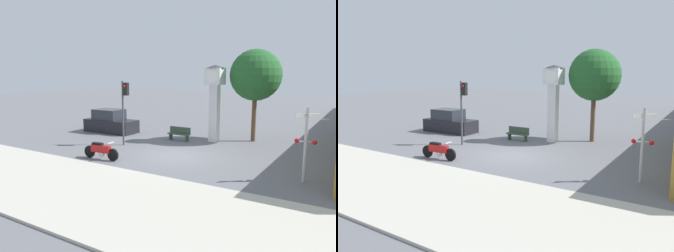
# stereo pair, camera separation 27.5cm
# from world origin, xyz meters

# --- Properties ---
(ground_plane) EXTENTS (120.00, 120.00, 0.00)m
(ground_plane) POSITION_xyz_m (0.00, 0.00, 0.00)
(ground_plane) COLOR slate
(sidewalk_strip) EXTENTS (36.00, 6.00, 0.10)m
(sidewalk_strip) POSITION_xyz_m (0.00, -6.65, 0.05)
(sidewalk_strip) COLOR #BCB7A8
(sidewalk_strip) RESTS_ON ground_plane
(motorcycle) EXTENTS (2.26, 0.49, 0.99)m
(motorcycle) POSITION_xyz_m (-3.00, -2.65, 0.48)
(motorcycle) COLOR black
(motorcycle) RESTS_ON ground_plane
(clock_tower) EXTENTS (1.31, 1.31, 5.13)m
(clock_tower) POSITION_xyz_m (0.27, 4.86, 3.39)
(clock_tower) COLOR white
(clock_tower) RESTS_ON ground_plane
(traffic_light) EXTENTS (0.50, 0.35, 4.12)m
(traffic_light) POSITION_xyz_m (-4.09, 0.75, 2.83)
(traffic_light) COLOR #47474C
(traffic_light) RESTS_ON ground_plane
(railroad_crossing_signal) EXTENTS (0.90, 0.82, 3.22)m
(railroad_crossing_signal) POSITION_xyz_m (6.97, -0.86, 1.77)
(railroad_crossing_signal) COLOR #B7B7BC
(railroad_crossing_signal) RESTS_ON ground_plane
(street_tree) EXTENTS (3.42, 3.42, 6.18)m
(street_tree) POSITION_xyz_m (2.52, 6.35, 4.45)
(street_tree) COLOR brown
(street_tree) RESTS_ON ground_plane
(bench) EXTENTS (1.60, 0.44, 0.92)m
(bench) POSITION_xyz_m (-1.91, 3.94, 0.49)
(bench) COLOR #384C38
(bench) RESTS_ON ground_plane
(parked_car) EXTENTS (4.24, 1.89, 1.80)m
(parked_car) POSITION_xyz_m (-8.11, 3.88, 0.75)
(parked_car) COLOR black
(parked_car) RESTS_ON ground_plane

